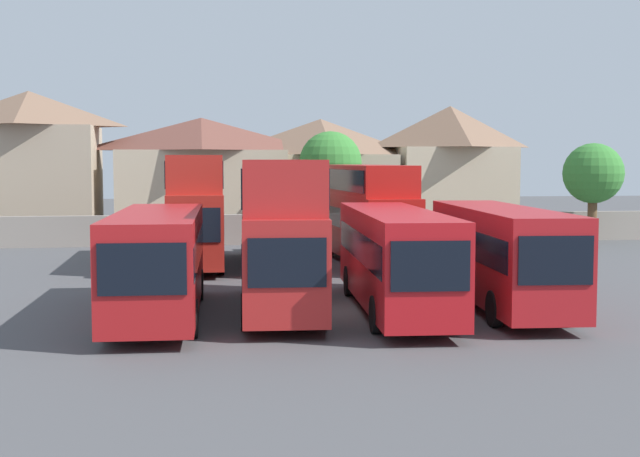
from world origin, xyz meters
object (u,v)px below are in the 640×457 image
at_px(bus_7, 366,208).
at_px(tree_behind_wall, 593,174).
at_px(house_terrace_right, 321,175).
at_px(bus_1, 158,257).
at_px(house_terrace_far_right, 450,168).
at_px(tree_left_of_lot, 330,164).
at_px(bus_4, 500,251).
at_px(bus_3, 395,254).
at_px(bus_6, 272,206).
at_px(bus_2, 280,227).
at_px(bus_5, 194,204).
at_px(house_terrace_left, 30,163).
at_px(house_terrace_centre, 202,175).

xyz_separation_m(bus_7, tree_behind_wall, (15.54, 8.22, 1.48)).
bearing_deg(house_terrace_right, bus_1, -106.95).
xyz_separation_m(bus_7, house_terrace_far_right, (9.55, 18.09, 1.80)).
bearing_deg(tree_left_of_lot, bus_4, -86.01).
bearing_deg(bus_1, house_terrace_far_right, 150.85).
height_order(bus_3, bus_7, bus_7).
relative_size(bus_1, house_terrace_far_right, 1.24).
relative_size(bus_6, house_terrace_far_right, 1.17).
bearing_deg(bus_2, bus_5, -164.75).
relative_size(bus_2, house_terrace_right, 1.02).
xyz_separation_m(bus_4, bus_5, (-10.27, 13.46, 0.99)).
distance_m(house_terrace_left, house_terrace_far_right, 28.31).
bearing_deg(bus_6, bus_2, -2.75).
bearing_deg(bus_3, bus_4, 98.60).
height_order(bus_6, house_terrace_right, house_terrace_right).
relative_size(bus_2, house_terrace_far_right, 1.16).
xyz_separation_m(bus_3, bus_4, (3.73, 0.33, 0.02)).
height_order(bus_7, house_terrace_left, house_terrace_left).
bearing_deg(tree_left_of_lot, bus_6, -110.75).
xyz_separation_m(bus_3, bus_5, (-6.54, 13.79, 1.01)).
bearing_deg(house_terrace_centre, house_terrace_far_right, 1.69).
xyz_separation_m(house_terrace_centre, house_terrace_right, (8.21, 1.12, 0.02)).
bearing_deg(bus_3, house_terrace_left, -147.24).
xyz_separation_m(house_terrace_centre, tree_left_of_lot, (7.98, -4.86, 0.80)).
bearing_deg(tree_left_of_lot, house_terrace_centre, 148.68).
xyz_separation_m(house_terrace_far_right, tree_left_of_lot, (-9.33, -5.37, 0.30)).
distance_m(bus_1, bus_6, 14.51).
relative_size(bus_2, bus_4, 0.91).
bearing_deg(house_terrace_far_right, bus_5, -134.91).
distance_m(bus_1, tree_left_of_lot, 28.06).
height_order(house_terrace_right, tree_behind_wall, house_terrace_right).
bearing_deg(house_terrace_left, house_terrace_right, 5.10).
bearing_deg(house_terrace_far_right, tree_behind_wall, -58.78).
distance_m(house_terrace_far_right, tree_behind_wall, 11.54).
distance_m(bus_7, house_terrace_right, 18.75).
relative_size(bus_1, tree_behind_wall, 1.80).
bearing_deg(bus_4, house_terrace_left, -141.49).
distance_m(bus_7, house_terrace_left, 25.37).
relative_size(bus_4, bus_7, 1.00).
bearing_deg(bus_5, bus_3, 25.15).
distance_m(bus_5, house_terrace_centre, 17.37).
distance_m(tree_left_of_lot, tree_behind_wall, 15.97).
relative_size(bus_7, tree_behind_wall, 1.85).
bearing_deg(bus_1, bus_7, 147.01).
bearing_deg(tree_left_of_lot, house_terrace_right, 87.82).
xyz_separation_m(bus_5, bus_7, (8.23, -0.25, -0.24)).
height_order(bus_2, house_terrace_right, house_terrace_right).
height_order(bus_5, bus_6, bus_5).
relative_size(bus_6, tree_left_of_lot, 1.51).
relative_size(house_terrace_right, tree_left_of_lot, 1.46).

